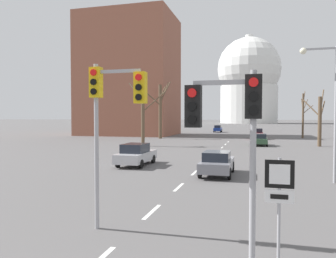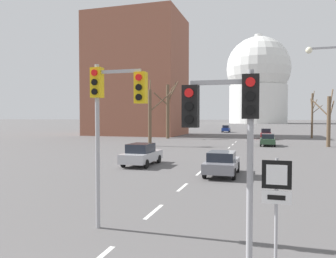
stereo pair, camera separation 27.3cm
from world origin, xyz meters
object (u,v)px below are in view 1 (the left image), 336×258
at_px(sedan_mid_centre, 217,163).
at_px(sedan_near_left, 218,129).
at_px(traffic_signal_near_right, 231,122).
at_px(sedan_far_left, 258,134).
at_px(route_sign_post, 279,198).
at_px(sedan_near_right, 260,139).
at_px(traffic_signal_centre_tall, 111,104).
at_px(street_lamp_right, 329,99).
at_px(sedan_far_right, 136,154).

bearing_deg(sedan_mid_centre, sedan_near_left, 96.26).
xyz_separation_m(traffic_signal_near_right, sedan_far_left, (0.91, 47.62, -2.62)).
xyz_separation_m(route_sign_post, sedan_near_left, (-8.97, 69.50, -1.05)).
relative_size(route_sign_post, sedan_near_right, 0.66).
xyz_separation_m(traffic_signal_centre_tall, street_lamp_right, (8.23, 9.94, 0.59)).
bearing_deg(route_sign_post, sedan_far_left, 90.13).
bearing_deg(sedan_far_right, sedan_mid_centre, -22.24).
bearing_deg(sedan_far_left, route_sign_post, -89.87).
height_order(street_lamp_right, sedan_near_right, street_lamp_right).
height_order(traffic_signal_near_right, sedan_near_left, traffic_signal_near_right).
bearing_deg(route_sign_post, traffic_signal_centre_tall, 155.49).
bearing_deg(sedan_far_left, sedan_near_right, -89.19).
height_order(traffic_signal_centre_tall, sedan_near_left, traffic_signal_centre_tall).
bearing_deg(route_sign_post, sedan_near_left, 97.36).
distance_m(street_lamp_right, sedan_far_right, 13.39).
height_order(sedan_near_left, sedan_far_right, sedan_near_left).
bearing_deg(sedan_far_left, traffic_signal_near_right, -91.10).
height_order(traffic_signal_centre_tall, sedan_far_left, traffic_signal_centre_tall).
bearing_deg(route_sign_post, sedan_far_right, 120.25).
xyz_separation_m(street_lamp_right, sedan_mid_centre, (-6.10, 0.79, -3.82)).
bearing_deg(street_lamp_right, sedan_near_left, 102.11).
bearing_deg(traffic_signal_near_right, sedan_far_left, 88.90).
xyz_separation_m(sedan_near_left, sedan_mid_centre, (6.20, -56.53, -0.06)).
distance_m(route_sign_post, sedan_near_left, 70.09).
distance_m(sedan_near_left, sedan_far_right, 53.96).
distance_m(traffic_signal_near_right, sedan_near_right, 35.18).
relative_size(route_sign_post, sedan_far_right, 0.61).
height_order(route_sign_post, sedan_far_left, route_sign_post).
height_order(route_sign_post, sedan_far_right, route_sign_post).
height_order(traffic_signal_centre_tall, sedan_far_right, traffic_signal_centre_tall).
height_order(traffic_signal_near_right, sedan_far_left, traffic_signal_near_right).
distance_m(sedan_near_right, sedan_mid_centre, 22.39).
height_order(street_lamp_right, sedan_mid_centre, street_lamp_right).
xyz_separation_m(traffic_signal_near_right, sedan_far_right, (-8.05, 15.43, -2.67)).
xyz_separation_m(street_lamp_right, sedan_near_right, (-3.26, 23.00, -3.82)).
bearing_deg(sedan_near_right, street_lamp_right, -81.94).
height_order(traffic_signal_near_right, street_lamp_right, street_lamp_right).
relative_size(sedan_near_right, sedan_far_right, 0.91).
bearing_deg(sedan_near_left, sedan_far_right, -90.10).
bearing_deg(sedan_far_left, street_lamp_right, -84.48).
distance_m(traffic_signal_centre_tall, sedan_far_right, 14.30).
distance_m(sedan_mid_centre, sedan_far_right, 6.80).
relative_size(traffic_signal_near_right, sedan_near_right, 1.12).
xyz_separation_m(street_lamp_right, sedan_far_right, (-12.39, 3.37, -3.78)).
height_order(sedan_mid_centre, sedan_far_right, sedan_far_right).
bearing_deg(sedan_near_left, street_lamp_right, -77.89).
relative_size(sedan_near_left, sedan_near_right, 0.96).
bearing_deg(sedan_far_left, sedan_mid_centre, -94.38).
relative_size(sedan_mid_centre, sedan_far_left, 0.93).
distance_m(traffic_signal_centre_tall, street_lamp_right, 12.92).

